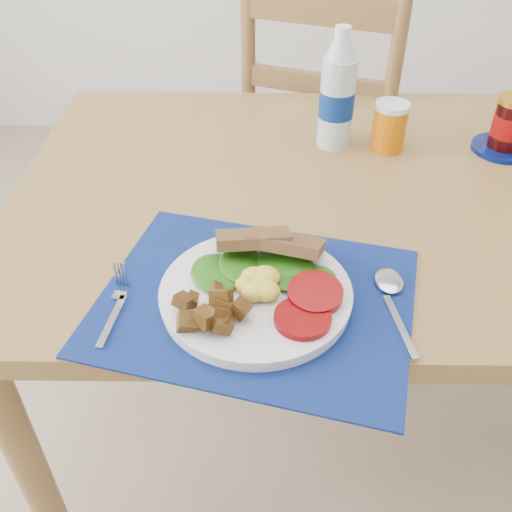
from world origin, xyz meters
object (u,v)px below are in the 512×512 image
Objects in this scene: chair_far at (325,120)px; juice_glass at (389,128)px; jam_on_saucer at (509,128)px; breakfast_plate at (252,291)px; water_bottle at (337,96)px.

chair_far is 0.50m from juice_glass.
jam_on_saucer is at bearing 146.18° from chair_far.
breakfast_plate is (-0.20, -0.94, 0.17)m from chair_far.
juice_glass is 0.25m from jam_on_saucer.
breakfast_plate is at bearing -108.42° from water_bottle.
juice_glass is (0.28, 0.49, 0.03)m from breakfast_plate.
chair_far is at bearing 80.72° from breakfast_plate.
breakfast_plate is 2.13× the size of jam_on_saucer.
juice_glass is at bearing -10.00° from water_bottle.
water_bottle reaches higher than breakfast_plate.
breakfast_plate is 0.54m from water_bottle.
chair_far is 9.06× the size of jam_on_saucer.
water_bottle reaches higher than juice_glass.
juice_glass is (0.08, -0.45, 0.20)m from chair_far.
jam_on_saucer is (0.36, -0.02, -0.06)m from water_bottle.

